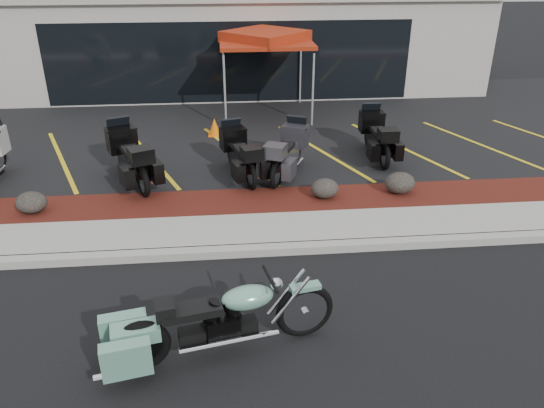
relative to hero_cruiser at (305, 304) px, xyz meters
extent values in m
plane|color=black|center=(-0.71, 1.38, -0.56)|extent=(90.00, 90.00, 0.00)
cube|color=gray|center=(-0.71, 2.28, -0.48)|extent=(24.00, 0.25, 0.15)
cube|color=gray|center=(-0.71, 2.98, -0.48)|extent=(24.00, 1.20, 0.15)
cube|color=#34160C|center=(-0.71, 4.18, -0.48)|extent=(24.00, 1.20, 0.16)
cube|color=black|center=(-0.71, 9.58, -0.48)|extent=(26.00, 9.60, 0.15)
cube|color=gray|center=(-0.71, 15.88, 1.44)|extent=(18.00, 8.00, 4.00)
cube|color=black|center=(-0.71, 11.90, 0.94)|extent=(12.00, 0.06, 2.60)
ellipsoid|color=black|center=(-4.91, 4.03, -0.18)|extent=(0.61, 0.51, 0.43)
ellipsoid|color=black|center=(1.06, 4.16, -0.19)|extent=(0.59, 0.49, 0.42)
ellipsoid|color=black|center=(2.72, 4.25, -0.16)|extent=(0.65, 0.54, 0.46)
cone|color=orange|center=(-1.27, 8.53, -0.16)|extent=(0.45, 0.45, 0.49)
cylinder|color=silver|center=(-1.02, 9.29, 0.64)|extent=(0.06, 0.06, 2.10)
cylinder|color=silver|center=(1.52, 9.12, 0.64)|extent=(0.06, 0.06, 2.10)
cylinder|color=silver|center=(-0.86, 11.84, 0.64)|extent=(0.06, 0.06, 2.10)
cylinder|color=silver|center=(1.69, 11.67, 0.64)|extent=(0.06, 0.06, 2.10)
cube|color=maroon|center=(0.33, 10.48, 1.83)|extent=(2.90, 2.90, 0.11)
cube|color=maroon|center=(0.33, 10.48, 1.98)|extent=(2.83, 2.83, 0.32)
camera|label=1|loc=(-1.01, -5.88, 4.46)|focal=35.00mm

